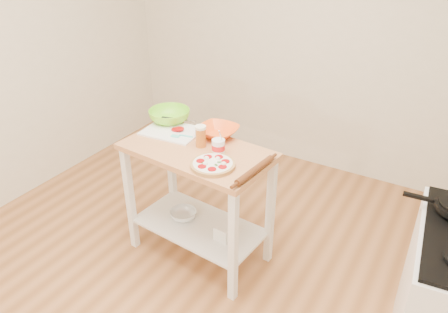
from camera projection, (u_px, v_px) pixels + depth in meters
room_shell at (166, 118)px, 2.27m from camera, size 4.04×4.54×2.74m
prep_island at (198, 181)px, 3.05m from camera, size 1.06×0.64×0.90m
pizza at (213, 164)px, 2.71m from camera, size 0.28×0.28×0.04m
cutting_board at (172, 131)px, 3.15m from camera, size 0.42×0.33×0.04m
spatula at (181, 136)px, 3.06m from camera, size 0.15×0.08×0.01m
knife at (174, 119)px, 3.30m from camera, size 0.26×0.10×0.01m
orange_bowl at (218, 131)px, 3.08m from camera, size 0.29×0.29×0.07m
green_bowl at (169, 116)px, 3.28m from camera, size 0.34×0.34×0.10m
beer_pint at (201, 136)px, 2.92m from camera, size 0.07×0.07×0.15m
yogurt_tub at (218, 147)px, 2.83m from camera, size 0.09×0.09×0.19m
rolling_pin at (255, 170)px, 2.63m from camera, size 0.08×0.37×0.04m
shelf_glass_bowl at (183, 215)px, 3.29m from camera, size 0.21×0.21×0.06m
shelf_bin at (224, 233)px, 3.07m from camera, size 0.12×0.12×0.11m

